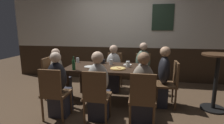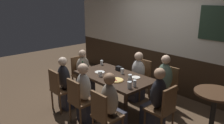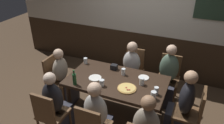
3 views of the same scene
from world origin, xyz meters
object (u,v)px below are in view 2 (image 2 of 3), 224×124
dining_table (114,79)px  person_left_near (66,87)px  chair_mid_far (141,77)px  person_right_far (163,88)px  chair_mid_near (79,99)px  beer_glass_tall (130,78)px  person_right_near (112,111)px  beer_glass_half (102,63)px  chair_right_near (104,114)px  beer_bottle_green (83,68)px  tumbler_short (100,74)px  person_mid_far (137,80)px  condiment_caddy (119,68)px  pizza (116,80)px  person_head_east (155,104)px  tumbler_water (122,72)px  chair_head_west (80,72)px  person_head_west (84,76)px  highball_clear (130,85)px  side_bar_table (212,120)px  plate_white_large (100,72)px  plate_white_small (136,77)px  pint_glass_stout (135,84)px  chair_right_far (167,85)px  chair_head_east (163,108)px  chair_left_near (59,88)px  person_mid_near (86,97)px

dining_table → person_left_near: size_ratio=1.42×
chair_mid_far → person_right_far: bearing=-13.0°
chair_mid_near → beer_glass_tall: size_ratio=7.51×
person_right_near → beer_glass_half: 1.77m
chair_right_near → beer_bottle_green: size_ratio=3.46×
tumbler_short → person_left_near: bearing=-140.0°
chair_mid_near → person_left_near: (-0.70, 0.16, -0.03)m
person_mid_far → condiment_caddy: (-0.17, -0.41, 0.32)m
person_left_near → pizza: bearing=29.7°
person_head_east → tumbler_water: bearing=169.3°
chair_head_west → person_mid_far: (1.21, 0.70, -0.03)m
person_mid_far → person_head_west: bearing=-146.2°
highball_clear → dining_table: bearing=159.7°
dining_table → beer_bottle_green: (-0.55, -0.37, 0.18)m
person_right_near → beer_glass_half: (-1.43, 0.99, 0.31)m
person_head_west → pizza: 1.33m
side_bar_table → plate_white_large: bearing=-178.0°
plate_white_large → plate_white_small: (0.73, 0.32, 0.00)m
dining_table → chair_mid_far: size_ratio=1.81×
beer_glass_tall → pint_glass_stout: pint_glass_stout is taller
pint_glass_stout → beer_bottle_green: beer_bottle_green is taller
person_mid_far → person_right_near: size_ratio=0.96×
chair_right_far → tumbler_short: bearing=-127.6°
chair_head_east → chair_left_near: same height
person_mid_near → beer_bottle_green: size_ratio=4.50×
plate_white_small → chair_mid_far: bearing=121.0°
condiment_caddy → tumbler_water: bearing=-25.5°
chair_mid_far → beer_bottle_green: beer_bottle_green is taller
chair_head_west → chair_left_near: 1.01m
dining_table → chair_left_near: bearing=-129.0°
beer_bottle_green → person_head_west: bearing=143.0°
chair_right_near → person_left_near: (-1.40, 0.16, -0.03)m
chair_right_near → beer_bottle_green: beer_bottle_green is taller
person_mid_near → beer_bottle_green: person_mid_near is taller
person_mid_near → plate_white_small: 1.04m
person_head_west → plate_white_small: size_ratio=6.19×
beer_glass_tall → plate_white_large: bearing=-170.2°
person_mid_far → beer_glass_half: bearing=-150.1°
condiment_caddy → chair_head_west: bearing=-164.4°
person_head_east → beer_glass_tall: (-0.65, 0.04, 0.30)m
chair_right_far → plate_white_large: chair_right_far is taller
dining_table → person_head_west: 1.07m
chair_right_near → beer_glass_tall: 1.00m
chair_head_west → plate_white_large: (0.87, -0.09, 0.25)m
person_head_west → highball_clear: (1.71, -0.24, 0.34)m
highball_clear → chair_left_near: bearing=-155.4°
chair_head_east → person_right_far: person_right_far is taller
chair_head_west → tumbler_water: (1.26, 0.19, 0.29)m
chair_right_near → chair_right_far: same height
condiment_caddy → beer_glass_tall: bearing=-23.9°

